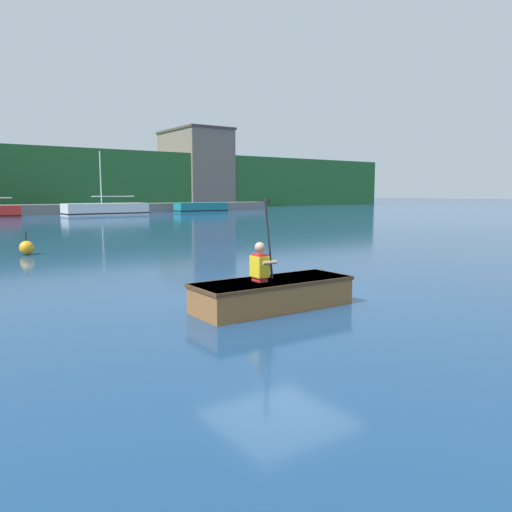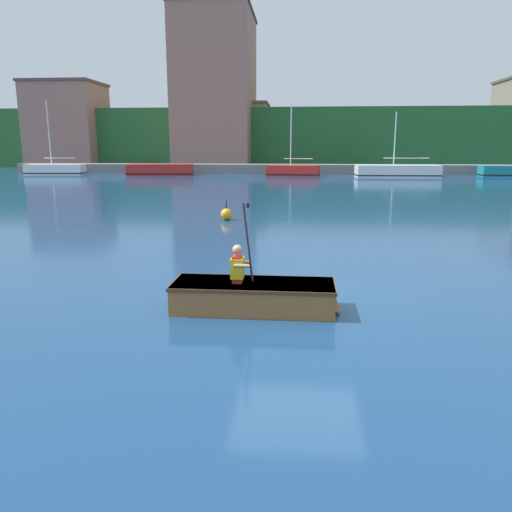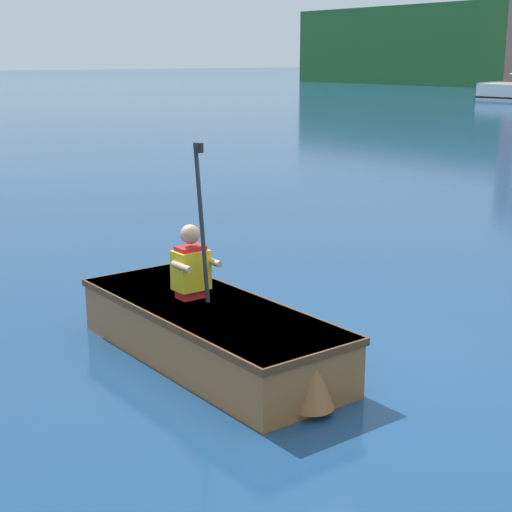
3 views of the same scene
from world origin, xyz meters
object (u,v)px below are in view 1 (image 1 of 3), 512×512
at_px(moored_boat_dock_center_far, 106,209).
at_px(channel_buoy, 27,248).
at_px(person_paddler, 260,263).
at_px(moored_boat_dock_west_inner, 201,208).
at_px(rowboat_foreground, 275,292).

height_order(moored_boat_dock_center_far, channel_buoy, moored_boat_dock_center_far).
bearing_deg(channel_buoy, person_paddler, -80.65).
xyz_separation_m(moored_boat_dock_west_inner, channel_buoy, (-21.42, -27.91, -0.23)).
bearing_deg(moored_boat_dock_west_inner, rowboat_foreground, -116.92).
distance_m(rowboat_foreground, channel_buoy, 10.52).
height_order(rowboat_foreground, channel_buoy, channel_buoy).
xyz_separation_m(moored_boat_dock_center_far, channel_buoy, (-11.24, -26.58, -0.28)).
distance_m(person_paddler, channel_buoy, 10.48).
height_order(moored_boat_dock_west_inner, moored_boat_dock_center_far, moored_boat_dock_center_far).
height_order(moored_boat_dock_west_inner, rowboat_foreground, moored_boat_dock_west_inner).
distance_m(moored_boat_dock_west_inner, channel_buoy, 35.19).
xyz_separation_m(person_paddler, channel_buoy, (-1.70, 10.32, -0.56)).
bearing_deg(channel_buoy, rowboat_foreground, -79.01).
relative_size(moored_boat_dock_west_inner, rowboat_foreground, 1.90).
relative_size(moored_boat_dock_west_inner, person_paddler, 4.02).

